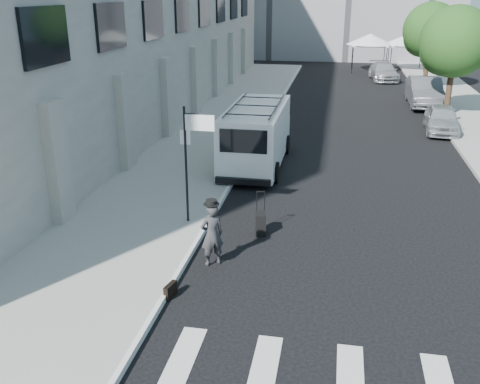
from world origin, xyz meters
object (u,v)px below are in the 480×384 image
at_px(businessman, 212,235).
at_px(briefcase, 170,291).
at_px(cargo_van, 257,135).
at_px(parked_car_a, 442,119).
at_px(suitcase, 261,223).
at_px(parked_car_b, 424,92).
at_px(parked_car_c, 384,72).

height_order(businessman, briefcase, businessman).
height_order(cargo_van, parked_car_a, cargo_van).
relative_size(briefcase, cargo_van, 0.07).
relative_size(suitcase, parked_car_b, 0.24).
bearing_deg(briefcase, parked_car_c, 91.24).
bearing_deg(parked_car_a, parked_car_c, 100.31).
bearing_deg(cargo_van, businessman, -88.56).
bearing_deg(suitcase, parked_car_a, 50.79).
relative_size(briefcase, suitcase, 0.35).
distance_m(briefcase, cargo_van, 10.48).
distance_m(businessman, briefcase, 1.96).
bearing_deg(cargo_van, parked_car_b, 58.74).
xyz_separation_m(businessman, briefcase, (-0.59, -1.74, -0.67)).
distance_m(suitcase, parked_car_a, 15.33).
height_order(briefcase, parked_car_b, parked_car_b).
distance_m(parked_car_b, parked_car_c, 10.09).
distance_m(suitcase, parked_car_b, 21.43).
bearing_deg(parked_car_b, briefcase, -109.70).
bearing_deg(parked_car_a, suitcase, -113.69).
height_order(briefcase, parked_car_c, parked_car_c).
xyz_separation_m(cargo_van, parked_car_a, (8.30, 6.95, -0.57)).
height_order(suitcase, parked_car_b, parked_car_b).
distance_m(parked_car_a, parked_car_c, 16.66).
bearing_deg(suitcase, cargo_van, 88.45).
height_order(cargo_van, parked_car_b, cargo_van).
bearing_deg(parked_car_c, briefcase, -107.79).
xyz_separation_m(parked_car_a, parked_car_c, (-1.80, 16.56, -0.00)).
height_order(briefcase, cargo_van, cargo_van).
xyz_separation_m(businessman, parked_car_b, (8.11, 22.26, 0.02)).
distance_m(suitcase, cargo_van, 6.78).
xyz_separation_m(parked_car_a, parked_car_b, (0.00, 6.64, 0.19)).
height_order(businessman, parked_car_a, businessman).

